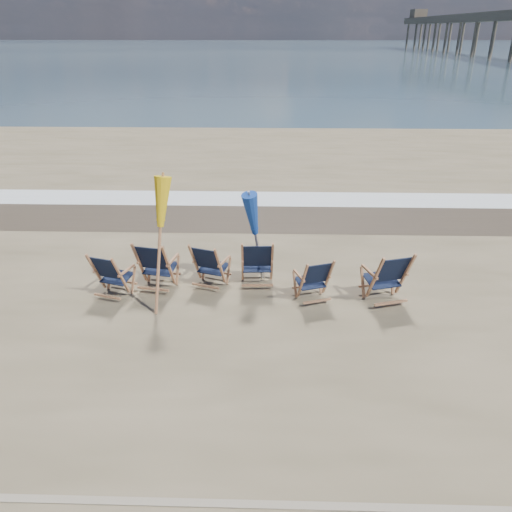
# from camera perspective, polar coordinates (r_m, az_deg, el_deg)

# --- Properties ---
(ocean) EXTENTS (400.00, 400.00, 0.00)m
(ocean) POSITION_cam_1_polar(r_m,az_deg,el_deg) (133.99, 1.69, 22.51)
(ocean) COLOR #3E5667
(ocean) RESTS_ON ground
(surf_foam) EXTENTS (200.00, 1.40, 0.01)m
(surf_foam) POSITION_cam_1_polar(r_m,az_deg,el_deg) (14.94, 0.68, 6.57)
(surf_foam) COLOR silver
(surf_foam) RESTS_ON ground
(wet_sand_strip) EXTENTS (200.00, 2.60, 0.00)m
(wet_sand_strip) POSITION_cam_1_polar(r_m,az_deg,el_deg) (13.52, 0.57, 4.62)
(wet_sand_strip) COLOR #42362A
(wet_sand_strip) RESTS_ON ground
(beach_chair_0) EXTENTS (0.79, 0.84, 0.95)m
(beach_chair_0) POSITION_cam_1_polar(r_m,az_deg,el_deg) (9.41, -15.19, -2.42)
(beach_chair_0) COLOR black
(beach_chair_0) RESTS_ON ground
(beach_chair_1) EXTENTS (0.81, 0.87, 1.06)m
(beach_chair_1) POSITION_cam_1_polar(r_m,az_deg,el_deg) (9.48, -9.94, -1.32)
(beach_chair_1) COLOR black
(beach_chair_1) RESTS_ON ground
(beach_chair_2) EXTENTS (0.81, 0.85, 0.95)m
(beach_chair_2) POSITION_cam_1_polar(r_m,az_deg,el_deg) (9.47, -4.13, -1.38)
(beach_chair_2) COLOR black
(beach_chair_2) RESTS_ON ground
(beach_chair_3) EXTENTS (0.68, 0.76, 1.02)m
(beach_chair_3) POSITION_cam_1_polar(r_m,az_deg,el_deg) (9.56, 1.85, -0.86)
(beach_chair_3) COLOR black
(beach_chair_3) RESTS_ON ground
(beach_chair_4) EXTENTS (0.76, 0.80, 0.91)m
(beach_chair_4) POSITION_cam_1_polar(r_m,az_deg,el_deg) (9.19, 8.28, -2.60)
(beach_chair_4) COLOR black
(beach_chair_4) RESTS_ON ground
(beach_chair_5) EXTENTS (0.88, 0.94, 1.08)m
(beach_chair_5) POSITION_cam_1_polar(r_m,az_deg,el_deg) (9.39, 16.67, -2.25)
(beach_chair_5) COLOR black
(beach_chair_5) RESTS_ON ground
(umbrella_yellow) EXTENTS (0.30, 0.30, 2.40)m
(umbrella_yellow) POSITION_cam_1_polar(r_m,az_deg,el_deg) (8.47, -11.43, 5.13)
(umbrella_yellow) COLOR #B1764F
(umbrella_yellow) RESTS_ON ground
(umbrella_blue) EXTENTS (0.30, 0.30, 1.95)m
(umbrella_blue) POSITION_cam_1_polar(r_m,az_deg,el_deg) (9.36, 0.09, 4.74)
(umbrella_blue) COLOR #A5A5AD
(umbrella_blue) RESTS_ON ground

